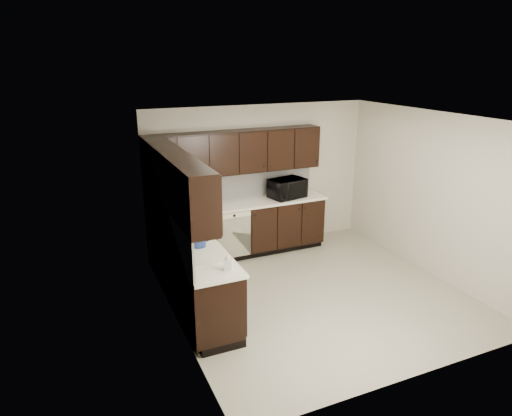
{
  "coord_description": "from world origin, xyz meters",
  "views": [
    {
      "loc": [
        -3.13,
        -5.04,
        3.24
      ],
      "look_at": [
        -0.67,
        0.6,
        1.2
      ],
      "focal_mm": 32.0,
      "sensor_mm": 36.0,
      "label": 1
    }
  ],
  "objects_px": {
    "microwave": "(287,188)",
    "blue_pitcher": "(198,237)",
    "storage_bin": "(178,212)",
    "sink": "(201,257)",
    "toaster_oven": "(163,204)"
  },
  "relations": [
    {
      "from": "microwave",
      "to": "blue_pitcher",
      "type": "relative_size",
      "value": 2.12
    },
    {
      "from": "storage_bin",
      "to": "blue_pitcher",
      "type": "xyz_separation_m",
      "value": [
        -0.04,
        -1.2,
        0.04
      ]
    },
    {
      "from": "microwave",
      "to": "blue_pitcher",
      "type": "distance_m",
      "value": 2.52
    },
    {
      "from": "storage_bin",
      "to": "sink",
      "type": "bearing_deg",
      "value": -92.63
    },
    {
      "from": "storage_bin",
      "to": "microwave",
      "type": "bearing_deg",
      "value": 8.35
    },
    {
      "from": "blue_pitcher",
      "to": "microwave",
      "type": "bearing_deg",
      "value": 58.14
    },
    {
      "from": "sink",
      "to": "blue_pitcher",
      "type": "height_order",
      "value": "blue_pitcher"
    },
    {
      "from": "toaster_oven",
      "to": "blue_pitcher",
      "type": "distance_m",
      "value": 1.62
    },
    {
      "from": "microwave",
      "to": "storage_bin",
      "type": "xyz_separation_m",
      "value": [
        -1.99,
        -0.29,
        -0.07
      ]
    },
    {
      "from": "sink",
      "to": "blue_pitcher",
      "type": "xyz_separation_m",
      "value": [
        0.02,
        0.16,
        0.2
      ]
    },
    {
      "from": "toaster_oven",
      "to": "storage_bin",
      "type": "relative_size",
      "value": 0.78
    },
    {
      "from": "toaster_oven",
      "to": "blue_pitcher",
      "type": "height_order",
      "value": "blue_pitcher"
    },
    {
      "from": "sink",
      "to": "storage_bin",
      "type": "relative_size",
      "value": 1.68
    },
    {
      "from": "sink",
      "to": "microwave",
      "type": "xyz_separation_m",
      "value": [
        2.06,
        1.66,
        0.22
      ]
    },
    {
      "from": "blue_pitcher",
      "to": "storage_bin",
      "type": "bearing_deg",
      "value": 109.99
    }
  ]
}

